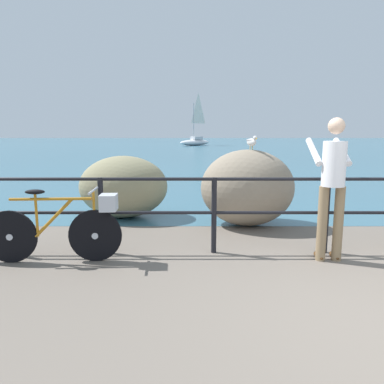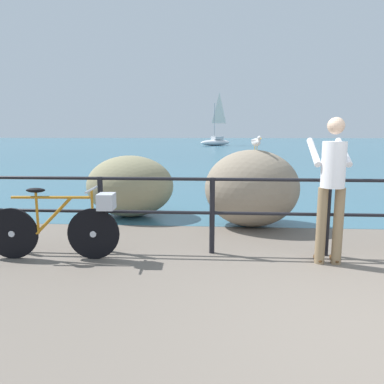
# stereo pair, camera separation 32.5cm
# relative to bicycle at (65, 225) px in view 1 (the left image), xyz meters

# --- Properties ---
(ground_plane) EXTENTS (120.00, 120.00, 0.10)m
(ground_plane) POSITION_rel_bicycle_xyz_m (3.37, 18.35, -0.51)
(ground_plane) COLOR #6B6056
(sea_surface) EXTENTS (120.00, 90.00, 0.01)m
(sea_surface) POSITION_rel_bicycle_xyz_m (3.37, 46.71, -0.46)
(sea_surface) COLOR #38667A
(sea_surface) RESTS_ON ground_plane
(promenade_railing) EXTENTS (9.05, 0.07, 1.02)m
(promenade_railing) POSITION_rel_bicycle_xyz_m (3.37, 0.34, 0.18)
(promenade_railing) COLOR black
(promenade_railing) RESTS_ON ground_plane
(bicycle) EXTENTS (1.70, 0.48, 0.92)m
(bicycle) POSITION_rel_bicycle_xyz_m (0.00, 0.00, 0.00)
(bicycle) COLOR black
(bicycle) RESTS_ON ground_plane
(person_at_railing) EXTENTS (0.45, 0.64, 1.78)m
(person_at_railing) POSITION_rel_bicycle_xyz_m (3.31, 0.06, 0.53)
(person_at_railing) COLOR #8C7251
(person_at_railing) RESTS_ON ground_plane
(breakwater_boulder_main) EXTENTS (1.61, 1.30, 1.31)m
(breakwater_boulder_main) POSITION_rel_bicycle_xyz_m (2.54, 1.82, 0.19)
(breakwater_boulder_main) COLOR gray
(breakwater_boulder_main) RESTS_ON ground
(breakwater_boulder_left) EXTENTS (1.66, 1.31, 1.17)m
(breakwater_boulder_left) POSITION_rel_bicycle_xyz_m (0.28, 2.42, 0.12)
(breakwater_boulder_left) COLOR gray
(breakwater_boulder_left) RESTS_ON ground
(seagull) EXTENTS (0.20, 0.34, 0.23)m
(seagull) POSITION_rel_bicycle_xyz_m (2.58, 1.78, 0.99)
(seagull) COLOR gold
(seagull) RESTS_ON breakwater_boulder_main
(sailboat) EXTENTS (4.16, 3.89, 6.16)m
(sailboat) POSITION_rel_bicycle_xyz_m (1.95, 38.73, 0.24)
(sailboat) COLOR white
(sailboat) RESTS_ON sea_surface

